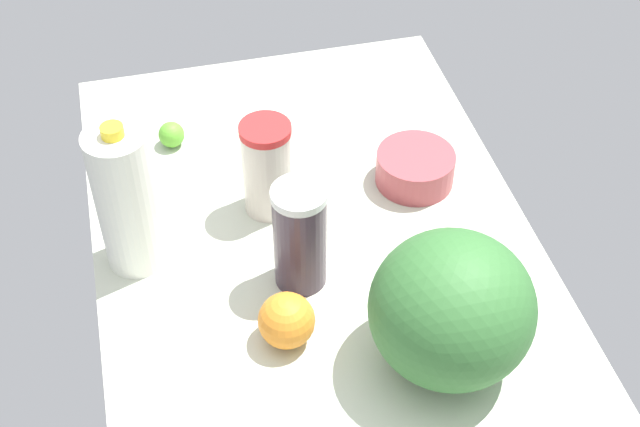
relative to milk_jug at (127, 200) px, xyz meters
The scene contains 8 objects.
countertop 34.59cm from the milk_jug, 102.61° to the right, with size 120.00×76.00×3.00cm, color beige.
milk_jug is the anchor object (origin of this frame).
tumbler_cup 25.61cm from the milk_jug, 73.71° to the right, with size 9.00×9.00×18.54cm.
watermelon 54.53cm from the milk_jug, 126.23° to the right, with size 24.61×24.61×23.24cm, color #356D33.
mixing_bowl 53.47cm from the milk_jug, 81.85° to the right, with size 14.50×14.50×6.31cm, color #A74349.
shaker_bottle 28.52cm from the milk_jug, 113.21° to the right, with size 8.89×8.89×19.94cm.
orange_far_back 32.52cm from the milk_jug, 137.37° to the right, with size 8.96×8.96×8.96cm, color orange.
lime_beside_bowl 31.95cm from the milk_jug, 18.15° to the right, with size 5.04×5.04×5.04cm, color #5DB131.
Camera 1 is at (-100.91, 24.48, 115.60)cm, focal length 50.00 mm.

